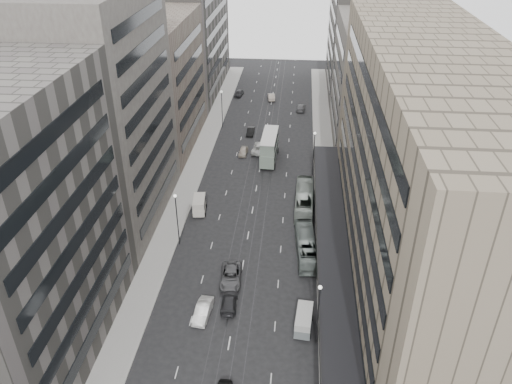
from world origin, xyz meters
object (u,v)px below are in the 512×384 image
(bus_far, at_px, (304,199))
(panel_van, at_px, (199,205))
(double_decker, at_px, (269,147))
(sedan_1, at_px, (203,311))
(vw_microbus, at_px, (304,320))
(sedan_2, at_px, (231,276))
(bus_near, at_px, (306,246))

(bus_far, relative_size, panel_van, 2.73)
(double_decker, distance_m, sedan_1, 42.31)
(vw_microbus, relative_size, panel_van, 1.05)
(bus_far, height_order, double_decker, double_decker)
(panel_van, bearing_deg, vw_microbus, -61.36)
(double_decker, bearing_deg, panel_van, -114.91)
(sedan_1, relative_size, sedan_2, 0.81)
(bus_near, distance_m, sedan_1, 17.87)
(bus_near, bearing_deg, vw_microbus, 84.98)
(bus_near, xyz_separation_m, bus_far, (-0.31, 12.27, 0.15))
(bus_far, distance_m, vw_microbus, 26.31)
(vw_microbus, relative_size, sedan_2, 0.78)
(double_decker, height_order, vw_microbus, double_decker)
(bus_near, height_order, double_decker, double_decker)
(double_decker, xyz_separation_m, sedan_1, (-5.19, -41.94, -2.06))
(sedan_2, bearing_deg, vw_microbus, -41.61)
(double_decker, relative_size, sedan_1, 2.07)
(bus_near, xyz_separation_m, panel_van, (-16.84, 9.53, -0.05))
(panel_van, relative_size, sedan_1, 0.91)
(bus_near, height_order, panel_van, bus_near)
(bus_far, relative_size, vw_microbus, 2.59)
(vw_microbus, bearing_deg, bus_far, 95.55)
(double_decker, distance_m, sedan_2, 35.58)
(bus_near, relative_size, sedan_2, 1.82)
(bus_near, xyz_separation_m, sedan_1, (-12.19, -13.05, -0.70))
(vw_microbus, bearing_deg, double_decker, 104.31)
(bus_far, distance_m, double_decker, 17.96)
(bus_far, relative_size, sedan_2, 2.00)
(bus_near, distance_m, double_decker, 29.76)
(bus_far, bearing_deg, double_decker, -66.89)
(panel_van, bearing_deg, double_decker, 56.46)
(double_decker, height_order, sedan_2, double_decker)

